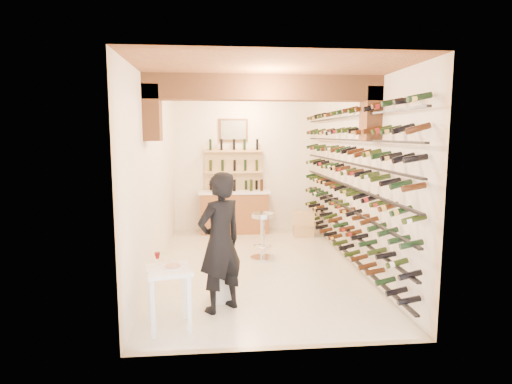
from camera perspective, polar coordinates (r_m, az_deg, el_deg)
The scene contains 11 objects.
ground at distance 7.68m, azimuth 0.21°, elevation -9.96°, with size 6.00×6.00×0.00m, color beige.
room_shell at distance 7.06m, azimuth 0.43°, elevation 7.05°, with size 3.52×6.02×3.21m.
wine_rack at distance 7.66m, azimuth 11.70°, elevation 1.68°, with size 0.32×5.70×2.56m.
back_counter at distance 10.10m, azimuth -2.94°, elevation -2.54°, with size 1.70×0.62×1.29m.
back_shelving at distance 10.25m, azimuth -3.02°, elevation 1.20°, with size 1.40×0.31×2.73m.
tasting_table at distance 5.25m, azimuth -11.74°, elevation -11.52°, with size 0.62×0.62×0.91m.
white_stool at distance 6.13m, azimuth -4.51°, elevation -12.60°, with size 0.33×0.33×0.41m, color white.
person at distance 5.59m, azimuth -4.89°, elevation -6.83°, with size 0.68×0.45×1.87m, color black.
chrome_barstool at distance 7.96m, azimuth 0.89°, elevation -5.50°, with size 0.46×0.46×0.88m.
crate_lower at distance 9.84m, azimuth 6.43°, elevation -5.22°, with size 0.45×0.31×0.27m, color tan.
crate_upper at distance 9.78m, azimuth 6.45°, elevation -3.61°, with size 0.51×0.35×0.30m, color tan.
Camera 1 is at (-0.71, -7.28, 2.34)m, focal length 29.48 mm.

